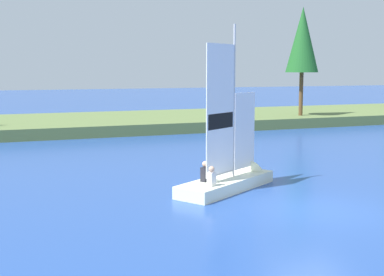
# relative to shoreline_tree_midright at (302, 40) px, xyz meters

# --- Properties ---
(ground_plane) EXTENTS (200.00, 200.00, 0.00)m
(ground_plane) POSITION_rel_shoreline_tree_midright_xyz_m (-13.18, -21.53, -6.53)
(ground_plane) COLOR #234793
(shore_bank) EXTENTS (80.00, 11.44, 0.75)m
(shore_bank) POSITION_rel_shoreline_tree_midright_xyz_m (-13.18, 3.46, -6.16)
(shore_bank) COLOR #5B703D
(shore_bank) RESTS_ON ground
(shoreline_tree_midright) EXTENTS (2.51, 2.51, 8.31)m
(shoreline_tree_midright) POSITION_rel_shoreline_tree_midright_xyz_m (0.00, 0.00, 0.00)
(shoreline_tree_midright) COLOR brown
(shoreline_tree_midright) RESTS_ON shore_bank
(sailboat) EXTENTS (5.00, 3.79, 6.33)m
(sailboat) POSITION_rel_shoreline_tree_midright_xyz_m (-13.92, -17.65, -6.09)
(sailboat) COLOR silver
(sailboat) RESTS_ON ground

